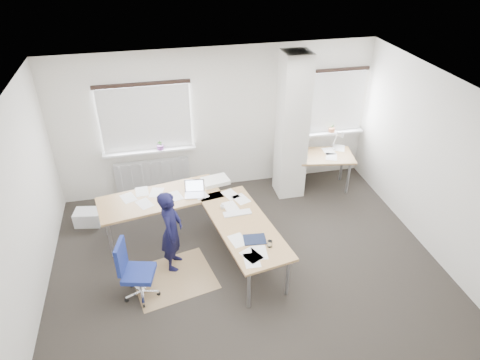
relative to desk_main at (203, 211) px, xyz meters
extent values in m
plane|color=black|center=(0.57, -0.70, -0.69)|extent=(6.00, 6.00, 0.00)
cube|color=silver|center=(0.57, 1.80, 0.71)|extent=(6.00, 0.04, 2.80)
cube|color=silver|center=(0.57, -3.20, 0.71)|extent=(6.00, 0.04, 2.80)
cube|color=silver|center=(-2.43, -0.70, 0.71)|extent=(0.04, 5.00, 2.80)
cube|color=silver|center=(3.57, -0.70, 0.71)|extent=(0.04, 5.00, 2.80)
cube|color=white|center=(0.57, -0.70, 2.11)|extent=(6.00, 5.00, 0.04)
cube|color=silver|center=(1.87, 1.25, 0.70)|extent=(0.50, 0.50, 2.78)
cube|color=white|center=(-0.73, 1.77, 0.91)|extent=(1.60, 0.04, 1.20)
cube|color=white|center=(-0.73, 1.73, 0.91)|extent=(1.60, 0.02, 1.20)
cube|color=white|center=(-0.73, 1.70, 0.29)|extent=(1.70, 0.20, 0.04)
cube|color=white|center=(2.87, 1.77, 0.91)|extent=(1.20, 0.04, 1.20)
cube|color=white|center=(2.87, 1.73, 0.91)|extent=(1.20, 0.02, 1.20)
cube|color=white|center=(2.87, 1.70, 0.29)|extent=(1.30, 0.20, 0.04)
cube|color=silver|center=(-0.73, 1.72, -0.24)|extent=(1.40, 0.10, 0.60)
cylinder|color=#7D3F8B|center=(-0.53, 1.68, 0.35)|extent=(0.12, 0.12, 0.08)
imported|color=#326026|center=(-0.53, 1.68, 0.39)|extent=(0.09, 0.06, 0.17)
cylinder|color=#A86540|center=(2.87, 1.68, 0.35)|extent=(0.12, 0.12, 0.08)
imported|color=#326026|center=(2.87, 1.68, 0.39)|extent=(0.09, 0.07, 0.17)
cube|color=#9A7B54|center=(-0.57, -0.67, -0.69)|extent=(1.35, 1.21, 0.01)
cube|color=white|center=(-1.93, 1.02, -0.56)|extent=(0.50, 0.39, 0.27)
cube|color=#966240|center=(-0.65, 0.49, 0.02)|extent=(2.11, 1.14, 0.04)
cube|color=#966240|center=(0.55, -0.52, 0.02)|extent=(1.14, 2.11, 0.04)
cylinder|color=#949399|center=(-1.48, 0.03, -0.35)|extent=(0.05, 0.05, 0.69)
cylinder|color=#949399|center=(-1.59, 0.62, -0.35)|extent=(0.05, 0.05, 0.69)
cylinder|color=#949399|center=(0.19, 0.94, -0.35)|extent=(0.05, 0.05, 0.69)
cylinder|color=#949399|center=(0.41, -1.46, -0.35)|extent=(0.05, 0.05, 0.69)
cylinder|color=#949399|center=(1.00, -1.36, -0.35)|extent=(0.05, 0.05, 0.69)
cylinder|color=#949399|center=(0.68, 0.42, -0.35)|extent=(0.05, 0.05, 0.69)
cube|color=#B7B7BC|center=(-0.07, 0.42, 0.05)|extent=(0.36, 0.27, 0.01)
cube|color=#B7B7BC|center=(-0.06, 0.53, 0.16)|extent=(0.33, 0.08, 0.22)
cube|color=silver|center=(-0.06, 0.53, 0.16)|extent=(0.29, 0.07, 0.19)
cube|color=white|center=(0.51, -0.24, 0.05)|extent=(0.44, 0.15, 0.02)
cube|color=#121A33|center=(0.62, -0.91, 0.05)|extent=(0.34, 0.27, 0.01)
cube|color=white|center=(0.33, 0.73, 0.07)|extent=(0.50, 0.40, 0.07)
imported|color=white|center=(0.31, -0.07, 0.07)|extent=(0.09, 0.09, 0.07)
cylinder|color=silver|center=(0.79, -1.10, 0.09)|extent=(0.07, 0.07, 0.10)
cube|color=#966240|center=(2.43, 1.29, 0.02)|extent=(1.50, 0.93, 0.04)
cylinder|color=#949399|center=(1.80, 1.14, -0.35)|extent=(0.05, 0.05, 0.69)
cylinder|color=#949399|center=(2.98, 0.94, -0.35)|extent=(0.05, 0.05, 0.69)
cylinder|color=#949399|center=(1.89, 1.64, -0.35)|extent=(0.05, 0.05, 0.69)
cylinder|color=#949399|center=(3.07, 1.43, -0.35)|extent=(0.05, 0.05, 0.69)
cube|color=#B7B7BC|center=(2.07, 1.34, 0.05)|extent=(0.34, 0.25, 0.01)
cube|color=#B7B7BC|center=(2.08, 1.45, 0.16)|extent=(0.33, 0.06, 0.22)
cube|color=silver|center=(2.08, 1.45, 0.16)|extent=(0.29, 0.04, 0.19)
cylinder|color=silver|center=(2.87, 1.47, 0.05)|extent=(0.10, 0.10, 0.02)
cylinder|color=silver|center=(2.87, 1.47, 0.24)|extent=(0.02, 0.16, 0.38)
cylinder|color=silver|center=(2.87, 1.35, 0.46)|extent=(0.02, 0.29, 0.13)
cone|color=silver|center=(2.87, 1.21, 0.44)|extent=(0.14, 0.16, 0.17)
cube|color=navy|center=(-1.05, -0.91, -0.27)|extent=(0.51, 0.51, 0.07)
cube|color=navy|center=(-1.26, -0.86, 0.04)|extent=(0.15, 0.37, 0.46)
cylinder|color=silver|center=(-1.05, -0.91, -0.44)|extent=(0.06, 0.06, 0.31)
cylinder|color=black|center=(-0.82, -0.97, -0.66)|extent=(0.06, 0.04, 0.06)
cylinder|color=black|center=(-0.93, -0.71, -0.66)|extent=(0.05, 0.06, 0.06)
cylinder|color=black|center=(-1.21, -0.73, -0.66)|extent=(0.06, 0.06, 0.06)
cylinder|color=black|center=(-1.28, -1.00, -0.66)|extent=(0.06, 0.05, 0.06)
cylinder|color=black|center=(-1.04, -1.15, -0.66)|extent=(0.03, 0.06, 0.06)
imported|color=black|center=(-0.53, -0.38, -0.01)|extent=(0.45, 0.57, 1.36)
camera|label=1|loc=(-0.63, -5.51, 4.03)|focal=32.00mm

